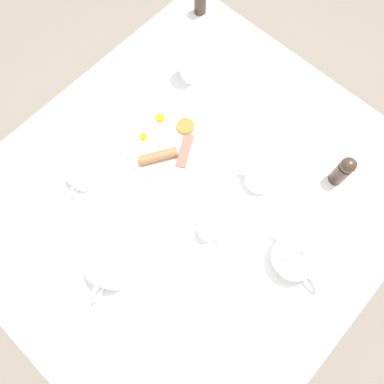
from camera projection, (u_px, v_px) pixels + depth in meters
ground_plane at (192, 246)px, 1.78m from camera, size 8.00×8.00×0.00m
table at (192, 201)px, 1.13m from camera, size 1.07×1.18×0.75m
breakfast_plate at (166, 140)px, 1.12m from camera, size 0.26×0.26×0.04m
teapot_near at (299, 256)px, 0.96m from camera, size 0.21×0.13×0.11m
teapot_far at (112, 264)px, 0.96m from camera, size 0.13×0.20×0.11m
teacup_with_saucer_left at (259, 178)px, 1.06m from camera, size 0.14×0.14×0.06m
teacup_with_saucer_right at (83, 175)px, 1.06m from camera, size 0.14×0.14×0.06m
water_glass_tall at (191, 62)px, 1.15m from camera, size 0.08×0.08×0.12m
creamer_jug at (208, 231)px, 1.01m from camera, size 0.08×0.05×0.05m
pepper_grinder at (343, 170)px, 1.03m from camera, size 0.04×0.04×0.12m
napkin_folded at (14, 205)px, 1.05m from camera, size 0.15×0.20×0.01m
fork_by_plate at (210, 362)px, 0.92m from camera, size 0.18×0.04×0.00m
knife_by_plate at (246, 105)px, 1.17m from camera, size 0.07×0.19×0.00m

